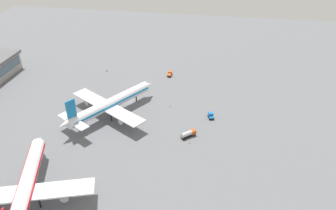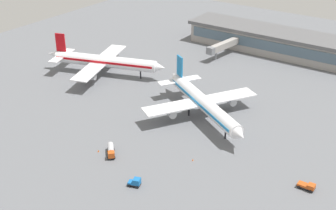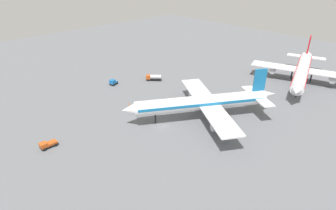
{
  "view_description": "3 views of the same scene",
  "coord_description": "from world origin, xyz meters",
  "px_view_note": "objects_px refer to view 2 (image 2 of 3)",
  "views": [
    {
      "loc": [
        129.66,
        40.99,
        79.19
      ],
      "look_at": [
        11.36,
        19.85,
        6.81
      ],
      "focal_mm": 36.25,
      "sensor_mm": 36.0,
      "label": 1
    },
    {
      "loc": [
        -55.81,
        113.6,
        73.26
      ],
      "look_at": [
        20.68,
        3.79,
        5.87
      ],
      "focal_mm": 49.57,
      "sensor_mm": 36.0,
      "label": 2
    },
    {
      "loc": [
        -49.38,
        -54.06,
        44.89
      ],
      "look_at": [
        6.14,
        4.02,
        3.69
      ],
      "focal_mm": 30.05,
      "sensor_mm": 36.0,
      "label": 3
    }
  ],
  "objects_px": {
    "airplane_at_gate": "(104,61)",
    "safety_cone_mid_apron": "(98,151)",
    "airplane_taxiing": "(203,102)",
    "baggage_tug": "(135,182)",
    "fuel_truck": "(111,151)",
    "safety_cone_near_gate": "(193,160)",
    "pushback_tractor": "(307,186)"
  },
  "relations": [
    {
      "from": "fuel_truck",
      "to": "safety_cone_near_gate",
      "type": "distance_m",
      "value": 23.76
    },
    {
      "from": "airplane_at_gate",
      "to": "fuel_truck",
      "type": "bearing_deg",
      "value": -65.01
    },
    {
      "from": "airplane_at_gate",
      "to": "airplane_taxiing",
      "type": "height_order",
      "value": "airplane_at_gate"
    },
    {
      "from": "baggage_tug",
      "to": "airplane_taxiing",
      "type": "bearing_deg",
      "value": 78.51
    },
    {
      "from": "baggage_tug",
      "to": "safety_cone_near_gate",
      "type": "xyz_separation_m",
      "value": [
        -5.99,
        -18.56,
        -0.86
      ]
    },
    {
      "from": "airplane_at_gate",
      "to": "safety_cone_near_gate",
      "type": "height_order",
      "value": "airplane_at_gate"
    },
    {
      "from": "pushback_tractor",
      "to": "safety_cone_mid_apron",
      "type": "relative_size",
      "value": 7.34
    },
    {
      "from": "airplane_at_gate",
      "to": "baggage_tug",
      "type": "relative_size",
      "value": 13.53
    },
    {
      "from": "airplane_at_gate",
      "to": "safety_cone_near_gate",
      "type": "xyz_separation_m",
      "value": [
        -62.84,
        33.01,
        -5.31
      ]
    },
    {
      "from": "airplane_taxiing",
      "to": "pushback_tractor",
      "type": "height_order",
      "value": "airplane_taxiing"
    },
    {
      "from": "airplane_at_gate",
      "to": "baggage_tug",
      "type": "xyz_separation_m",
      "value": [
        -56.85,
        51.57,
        -4.45
      ]
    },
    {
      "from": "airplane_at_gate",
      "to": "safety_cone_near_gate",
      "type": "bearing_deg",
      "value": -46.3
    },
    {
      "from": "safety_cone_mid_apron",
      "to": "airplane_at_gate",
      "type": "bearing_deg",
      "value": -49.98
    },
    {
      "from": "safety_cone_near_gate",
      "to": "airplane_taxiing",
      "type": "bearing_deg",
      "value": -64.81
    },
    {
      "from": "airplane_taxiing",
      "to": "safety_cone_mid_apron",
      "type": "height_order",
      "value": "airplane_taxiing"
    },
    {
      "from": "fuel_truck",
      "to": "baggage_tug",
      "type": "distance_m",
      "value": 16.97
    },
    {
      "from": "baggage_tug",
      "to": "safety_cone_mid_apron",
      "type": "distance_m",
      "value": 20.38
    },
    {
      "from": "fuel_truck",
      "to": "safety_cone_mid_apron",
      "type": "distance_m",
      "value": 4.35
    },
    {
      "from": "airplane_taxiing",
      "to": "pushback_tractor",
      "type": "relative_size",
      "value": 10.14
    },
    {
      "from": "baggage_tug",
      "to": "safety_cone_near_gate",
      "type": "relative_size",
      "value": 6.07
    },
    {
      "from": "airplane_at_gate",
      "to": "safety_cone_mid_apron",
      "type": "bearing_deg",
      "value": -68.57
    },
    {
      "from": "fuel_truck",
      "to": "safety_cone_near_gate",
      "type": "bearing_deg",
      "value": 73.34
    },
    {
      "from": "airplane_taxiing",
      "to": "baggage_tug",
      "type": "xyz_separation_m",
      "value": [
        -5.32,
        42.61,
        -4.38
      ]
    },
    {
      "from": "pushback_tractor",
      "to": "safety_cone_near_gate",
      "type": "relative_size",
      "value": 7.34
    },
    {
      "from": "airplane_at_gate",
      "to": "baggage_tug",
      "type": "distance_m",
      "value": 76.88
    },
    {
      "from": "pushback_tractor",
      "to": "baggage_tug",
      "type": "distance_m",
      "value": 44.4
    },
    {
      "from": "airplane_taxiing",
      "to": "safety_cone_mid_apron",
      "type": "xyz_separation_m",
      "value": [
        13.89,
        35.87,
        -5.24
      ]
    },
    {
      "from": "airplane_at_gate",
      "to": "fuel_truck",
      "type": "relative_size",
      "value": 8.4
    },
    {
      "from": "airplane_at_gate",
      "to": "airplane_taxiing",
      "type": "relative_size",
      "value": 1.1
    },
    {
      "from": "airplane_taxiing",
      "to": "baggage_tug",
      "type": "relative_size",
      "value": 12.27
    },
    {
      "from": "safety_cone_near_gate",
      "to": "safety_cone_mid_apron",
      "type": "bearing_deg",
      "value": 25.1
    },
    {
      "from": "fuel_truck",
      "to": "safety_cone_mid_apron",
      "type": "height_order",
      "value": "fuel_truck"
    }
  ]
}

